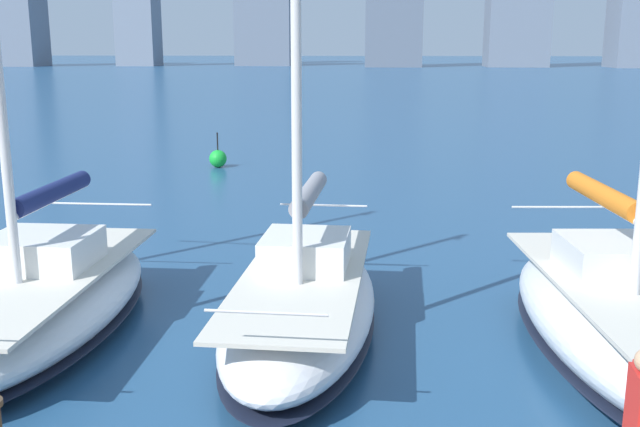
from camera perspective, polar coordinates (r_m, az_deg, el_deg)
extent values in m
cube|color=slate|center=(173.00, -4.25, 14.74)|extent=(12.25, 9.74, 21.47)
ellipsoid|color=silver|center=(12.47, 21.59, -7.94)|extent=(2.89, 7.14, 1.26)
ellipsoid|color=black|center=(12.60, 21.46, -9.42)|extent=(2.91, 7.18, 0.10)
cube|color=beige|center=(12.27, 21.84, -5.05)|extent=(2.41, 6.27, 0.06)
cube|color=silver|center=(12.55, 21.27, -3.15)|extent=(1.52, 1.64, 0.55)
cylinder|color=silver|center=(12.85, 20.72, 0.81)|extent=(0.35, 2.93, 0.12)
cylinder|color=orange|center=(12.83, 20.77, 1.33)|extent=(0.53, 2.71, 0.32)
cylinder|color=silver|center=(14.99, 17.67, 0.47)|extent=(1.76, 0.18, 0.04)
ellipsoid|color=white|center=(12.57, -1.34, -7.24)|extent=(2.62, 6.99, 1.09)
ellipsoid|color=black|center=(12.68, -1.34, -8.51)|extent=(2.63, 7.02, 0.10)
cube|color=beige|center=(12.39, -1.36, -4.74)|extent=(2.16, 6.14, 0.06)
cube|color=silver|center=(12.69, -1.10, -2.86)|extent=(1.48, 1.57, 0.55)
cylinder|color=silver|center=(13.01, -0.81, 1.04)|extent=(0.22, 2.90, 0.12)
cylinder|color=gray|center=(12.98, -0.81, 1.56)|extent=(0.41, 2.68, 0.32)
cylinder|color=silver|center=(9.25, -4.14, -7.55)|extent=(1.54, 0.09, 0.04)
cylinder|color=silver|center=(15.24, 0.27, 0.64)|extent=(1.78, 0.10, 0.04)
ellipsoid|color=silver|center=(13.53, -20.84, -6.67)|extent=(2.83, 7.09, 1.08)
ellipsoid|color=black|center=(13.62, -20.74, -7.85)|extent=(2.85, 7.12, 0.10)
cube|color=beige|center=(13.36, -21.04, -4.36)|extent=(2.32, 6.24, 0.06)
cube|color=silver|center=(13.64, -20.38, -2.62)|extent=(1.69, 1.56, 0.55)
cylinder|color=silver|center=(13.94, -19.71, 1.03)|extent=(0.13, 2.97, 0.12)
cylinder|color=navy|center=(13.91, -19.75, 1.51)|extent=(0.33, 2.74, 0.32)
cylinder|color=silver|center=(16.06, -16.32, 0.70)|extent=(2.11, 0.05, 0.04)
cylinder|color=red|center=(7.64, 22.88, -12.35)|extent=(0.10, 0.10, 0.60)
sphere|color=green|center=(30.35, -7.78, 4.16)|extent=(0.70, 0.70, 0.70)
cylinder|color=black|center=(30.25, -7.82, 5.48)|extent=(0.06, 0.06, 0.70)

